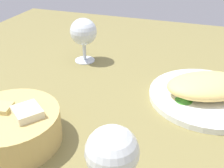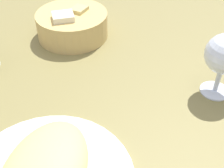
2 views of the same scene
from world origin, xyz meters
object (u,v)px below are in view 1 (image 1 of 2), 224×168
plate (206,97)px  wine_glass_near (83,33)px  bread_basket (13,127)px  wine_glass_far (112,155)px

plate → wine_glass_near: (35.90, -10.61, 8.08)cm
plate → bread_basket: bread_basket is taller
wine_glass_near → wine_glass_far: same height
bread_basket → wine_glass_far: bearing=163.9°
plate → bread_basket: (33.45, 27.27, 2.65)cm
plate → wine_glass_far: wine_glass_far is taller
plate → wine_glass_near: 38.30cm
plate → wine_glass_near: wine_glass_near is taller
plate → bread_basket: bearing=39.2°
wine_glass_far → wine_glass_near: bearing=-61.4°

